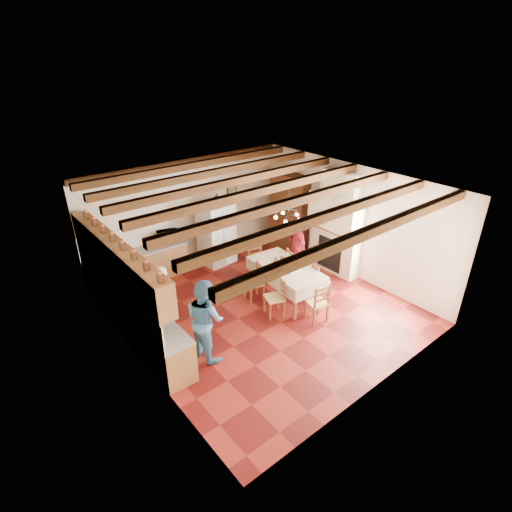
{
  "coord_description": "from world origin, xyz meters",
  "views": [
    {
      "loc": [
        -5.08,
        -6.09,
        5.46
      ],
      "look_at": [
        0.1,
        0.3,
        1.25
      ],
      "focal_mm": 28.0,
      "sensor_mm": 36.0,
      "label": 1
    }
  ],
  "objects_px": {
    "chair_right_far": "(296,266)",
    "hutch": "(290,213)",
    "dining_table": "(286,270)",
    "chair_left_near": "(274,297)",
    "chair_end_near": "(317,302)",
    "chair_left_far": "(254,282)",
    "person_woman_blue": "(205,319)",
    "person_man": "(165,303)",
    "chair_end_far": "(258,261)",
    "person_woman_red": "(297,247)",
    "refrigerator": "(217,234)",
    "chair_right_near": "(319,280)",
    "microwave": "(168,237)"
  },
  "relations": [
    {
      "from": "hutch",
      "to": "chair_left_far",
      "type": "height_order",
      "value": "hutch"
    },
    {
      "from": "refrigerator",
      "to": "chair_right_far",
      "type": "distance_m",
      "value": 2.49
    },
    {
      "from": "dining_table",
      "to": "chair_right_near",
      "type": "height_order",
      "value": "chair_right_near"
    },
    {
      "from": "person_woman_blue",
      "to": "person_woman_red",
      "type": "distance_m",
      "value": 3.99
    },
    {
      "from": "hutch",
      "to": "person_woman_blue",
      "type": "bearing_deg",
      "value": -159.09
    },
    {
      "from": "chair_left_near",
      "to": "chair_right_near",
      "type": "height_order",
      "value": "same"
    },
    {
      "from": "chair_end_far",
      "to": "person_woman_red",
      "type": "relative_size",
      "value": 0.63
    },
    {
      "from": "refrigerator",
      "to": "person_woman_blue",
      "type": "xyz_separation_m",
      "value": [
        -2.42,
        -3.18,
        -0.03
      ]
    },
    {
      "from": "chair_right_far",
      "to": "hutch",
      "type": "bearing_deg",
      "value": -26.69
    },
    {
      "from": "refrigerator",
      "to": "person_woman_blue",
      "type": "bearing_deg",
      "value": -131.86
    },
    {
      "from": "chair_end_near",
      "to": "person_woman_blue",
      "type": "distance_m",
      "value": 2.65
    },
    {
      "from": "dining_table",
      "to": "chair_right_far",
      "type": "distance_m",
      "value": 0.85
    },
    {
      "from": "refrigerator",
      "to": "chair_end_near",
      "type": "bearing_deg",
      "value": -92.47
    },
    {
      "from": "chair_end_far",
      "to": "person_woman_red",
      "type": "xyz_separation_m",
      "value": [
        1.01,
        -0.43,
        0.28
      ]
    },
    {
      "from": "chair_end_far",
      "to": "person_woman_blue",
      "type": "height_order",
      "value": "person_woman_blue"
    },
    {
      "from": "refrigerator",
      "to": "microwave",
      "type": "relative_size",
      "value": 3.12
    },
    {
      "from": "chair_left_near",
      "to": "hutch",
      "type": "bearing_deg",
      "value": 150.21
    },
    {
      "from": "chair_left_far",
      "to": "person_woman_red",
      "type": "relative_size",
      "value": 0.63
    },
    {
      "from": "chair_end_far",
      "to": "person_woman_blue",
      "type": "distance_m",
      "value": 3.29
    },
    {
      "from": "chair_right_far",
      "to": "microwave",
      "type": "distance_m",
      "value": 3.49
    },
    {
      "from": "dining_table",
      "to": "chair_left_near",
      "type": "height_order",
      "value": "chair_left_near"
    },
    {
      "from": "refrigerator",
      "to": "chair_end_far",
      "type": "xyz_separation_m",
      "value": [
        0.34,
        -1.42,
        -0.41
      ]
    },
    {
      "from": "refrigerator",
      "to": "hutch",
      "type": "relative_size",
      "value": 0.75
    },
    {
      "from": "chair_left_far",
      "to": "person_woman_blue",
      "type": "bearing_deg",
      "value": -51.41
    },
    {
      "from": "chair_right_far",
      "to": "person_woman_blue",
      "type": "height_order",
      "value": "person_woman_blue"
    },
    {
      "from": "chair_end_near",
      "to": "person_woman_blue",
      "type": "height_order",
      "value": "person_woman_blue"
    },
    {
      "from": "chair_left_far",
      "to": "chair_end_far",
      "type": "relative_size",
      "value": 1.0
    },
    {
      "from": "chair_left_near",
      "to": "chair_right_far",
      "type": "bearing_deg",
      "value": 136.72
    },
    {
      "from": "chair_right_far",
      "to": "person_woman_red",
      "type": "distance_m",
      "value": 0.63
    },
    {
      "from": "dining_table",
      "to": "microwave",
      "type": "relative_size",
      "value": 3.59
    },
    {
      "from": "refrigerator",
      "to": "person_woman_blue",
      "type": "relative_size",
      "value": 1.04
    },
    {
      "from": "chair_end_near",
      "to": "chair_right_far",
      "type": "bearing_deg",
      "value": -105.89
    },
    {
      "from": "chair_left_near",
      "to": "chair_right_near",
      "type": "distance_m",
      "value": 1.38
    },
    {
      "from": "chair_end_far",
      "to": "person_man",
      "type": "relative_size",
      "value": 0.56
    },
    {
      "from": "hutch",
      "to": "person_woman_red",
      "type": "xyz_separation_m",
      "value": [
        -0.85,
        -1.2,
        -0.41
      ]
    },
    {
      "from": "chair_right_near",
      "to": "chair_end_far",
      "type": "bearing_deg",
      "value": 33.87
    },
    {
      "from": "chair_left_near",
      "to": "person_man",
      "type": "bearing_deg",
      "value": -90.94
    },
    {
      "from": "refrigerator",
      "to": "chair_left_far",
      "type": "relative_size",
      "value": 1.84
    },
    {
      "from": "chair_end_far",
      "to": "refrigerator",
      "type": "bearing_deg",
      "value": 114.83
    },
    {
      "from": "person_man",
      "to": "person_woman_blue",
      "type": "relative_size",
      "value": 1.01
    },
    {
      "from": "chair_right_near",
      "to": "microwave",
      "type": "height_order",
      "value": "microwave"
    },
    {
      "from": "person_man",
      "to": "person_woman_red",
      "type": "relative_size",
      "value": 1.12
    },
    {
      "from": "person_woman_blue",
      "to": "chair_right_near",
      "type": "bearing_deg",
      "value": -93.02
    },
    {
      "from": "chair_end_far",
      "to": "chair_end_near",
      "type": "bearing_deg",
      "value": -83.49
    },
    {
      "from": "dining_table",
      "to": "chair_end_near",
      "type": "bearing_deg",
      "value": -94.88
    },
    {
      "from": "hutch",
      "to": "person_man",
      "type": "height_order",
      "value": "hutch"
    },
    {
      "from": "chair_right_near",
      "to": "person_woman_red",
      "type": "distance_m",
      "value": 1.38
    },
    {
      "from": "chair_left_far",
      "to": "chair_end_far",
      "type": "xyz_separation_m",
      "value": [
        0.76,
        0.79,
        0.0
      ]
    },
    {
      "from": "hutch",
      "to": "chair_end_far",
      "type": "xyz_separation_m",
      "value": [
        -1.86,
        -0.77,
        -0.7
      ]
    },
    {
      "from": "dining_table",
      "to": "chair_left_far",
      "type": "xyz_separation_m",
      "value": [
        -0.66,
        0.41,
        -0.29
      ]
    }
  ]
}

